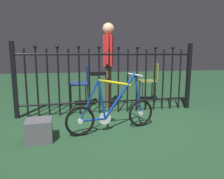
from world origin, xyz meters
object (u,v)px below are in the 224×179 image
Objects in this scene: chair_navy at (82,81)px; chair_olive at (151,78)px; display_crate at (39,130)px; person_visitor at (108,57)px; bicycle at (112,110)px.

chair_navy is 1.63m from chair_olive.
chair_navy is 1.93m from display_crate.
person_visitor is at bearing 51.87° from display_crate.
display_crate is (-0.70, -1.75, -0.40)m from chair_navy.
display_crate is (-2.32, -1.87, -0.42)m from chair_olive.
chair_navy is at bearing 100.70° from bicycle.
bicycle is 1.65m from chair_navy.
person_visitor reaches higher than bicycle.
chair_olive reaches higher than chair_navy.
person_visitor reaches higher than chair_olive.
chair_olive reaches higher than bicycle.
chair_olive is (1.32, 1.73, 0.24)m from bicycle.
person_visitor is 2.19m from display_crate.
bicycle is 0.78× the size of person_visitor.
person_visitor is (0.23, 1.42, 0.73)m from bicycle.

